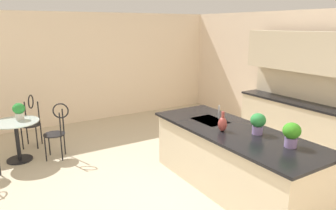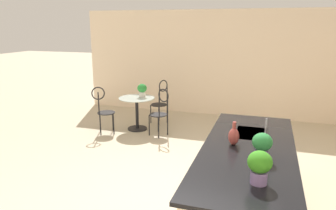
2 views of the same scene
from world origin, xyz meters
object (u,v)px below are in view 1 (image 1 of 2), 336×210
at_px(potted_plant_on_table, 19,110).
at_px(potted_plant_counter_near, 258,122).
at_px(chair_toward_desk, 31,119).
at_px(bistro_table, 17,137).
at_px(chair_near_window, 57,128).
at_px(vase_on_counter, 223,124).
at_px(potted_plant_counter_far, 292,133).

height_order(potted_plant_on_table, potted_plant_counter_near, potted_plant_counter_near).
xyz_separation_m(chair_toward_desk, potted_plant_on_table, (0.54, -0.25, 0.34)).
distance_m(bistro_table, potted_plant_on_table, 0.49).
bearing_deg(chair_near_window, vase_on_counter, 36.08).
relative_size(chair_toward_desk, potted_plant_counter_far, 3.33).
bearing_deg(potted_plant_counter_far, chair_toward_desk, -150.36).
bearing_deg(vase_on_counter, potted_plant_counter_near, 43.55).
bearing_deg(vase_on_counter, potted_plant_on_table, -140.19).
distance_m(bistro_table, vase_on_counter, 3.68).
bearing_deg(vase_on_counter, bistro_table, -138.01).
bearing_deg(chair_toward_desk, potted_plant_on_table, -24.74).
height_order(potted_plant_counter_far, potted_plant_counter_near, potted_plant_counter_far).
distance_m(chair_near_window, potted_plant_counter_near, 3.55).
xyz_separation_m(potted_plant_on_table, potted_plant_counter_near, (3.15, 2.67, 0.18)).
height_order(chair_toward_desk, vase_on_counter, vase_on_counter).
relative_size(bistro_table, chair_toward_desk, 0.77).
xyz_separation_m(chair_near_window, potted_plant_on_table, (-0.36, -0.55, 0.34)).
relative_size(chair_toward_desk, potted_plant_on_table, 3.47).
distance_m(bistro_table, chair_near_window, 0.70).
distance_m(chair_toward_desk, potted_plant_on_table, 0.69).
bearing_deg(potted_plant_on_table, chair_near_window, 57.22).
height_order(bistro_table, potted_plant_counter_near, potted_plant_counter_near).
bearing_deg(potted_plant_counter_far, bistro_table, -142.55).
height_order(chair_near_window, potted_plant_counter_near, potted_plant_counter_near).
bearing_deg(potted_plant_counter_far, chair_near_window, -147.77).
distance_m(chair_near_window, potted_plant_counter_far, 3.99).
xyz_separation_m(potted_plant_on_table, potted_plant_counter_far, (3.70, 2.66, 0.19)).
height_order(chair_near_window, vase_on_counter, vase_on_counter).
bearing_deg(potted_plant_on_table, bistro_table, -41.12).
bearing_deg(chair_toward_desk, chair_near_window, 18.74).
height_order(chair_toward_desk, potted_plant_counter_near, potted_plant_counter_near).
distance_m(potted_plant_on_table, potted_plant_counter_far, 4.57).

